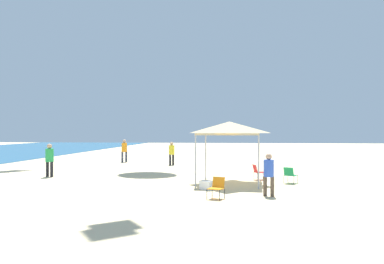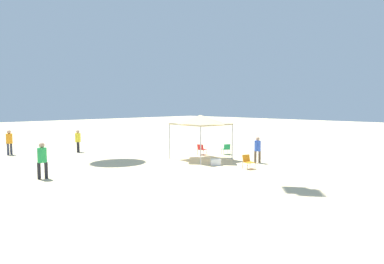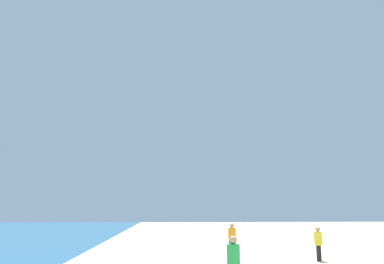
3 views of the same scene
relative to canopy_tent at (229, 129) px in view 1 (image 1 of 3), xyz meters
The scene contains 10 objects.
ground 3.32m from the canopy_tent, 13.72° to the right, with size 120.00×120.00×0.10m, color beige.
canopy_tent is the anchor object (origin of this frame).
folding_chair_facing_ocean 4.92m from the canopy_tent, behind, with size 0.77×0.70×0.82m.
folding_chair_near_cooler 3.76m from the canopy_tent, 87.32° to the right, with size 0.80×0.76×0.82m.
folding_chair_right_of_tent 3.05m from the canopy_tent, 48.37° to the right, with size 0.67×0.75×0.82m.
cooler_box 3.54m from the canopy_tent, 156.25° to the left, with size 0.71×0.74×0.40m.
person_near_umbrella 14.58m from the canopy_tent, 37.12° to the left, with size 0.45×0.45×1.90m.
person_by_tent 10.44m from the canopy_tent, 81.75° to the left, with size 0.45×0.48×1.89m.
person_far_stroller 4.32m from the canopy_tent, 156.79° to the right, with size 0.41×0.42×1.72m.
person_kite_handler 10.43m from the canopy_tent, 25.25° to the left, with size 0.42×0.42×1.79m.
Camera 1 is at (-20.48, 0.45, 2.62)m, focal length 34.73 mm.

